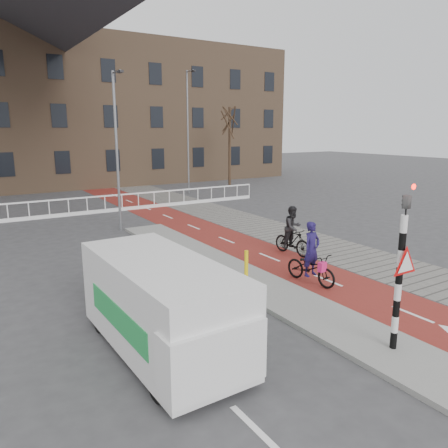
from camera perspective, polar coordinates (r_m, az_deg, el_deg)
ground at (r=11.91m, az=15.14°, el=-11.24°), size 120.00×120.00×0.00m
bike_lane at (r=20.37m, az=-2.68°, el=-0.92°), size 2.50×60.00×0.01m
sidewalk at (r=21.83m, az=3.75°, el=-0.03°), size 3.00×60.00×0.01m
curb_island at (r=14.31m, az=1.39°, el=-6.47°), size 1.80×16.00×0.12m
traffic_signal at (r=9.60m, az=22.14°, el=-4.85°), size 0.80×0.80×3.68m
bollard at (r=13.61m, az=2.93°, el=-5.27°), size 0.12×0.12×0.88m
cyclist_near at (r=13.68m, az=11.31°, el=-4.99°), size 0.87×1.91×1.93m
cyclist_far at (r=16.59m, az=8.94°, el=-1.39°), size 0.86×1.76×1.86m
van at (r=9.43m, az=-8.23°, el=-10.31°), size 2.01×4.75×2.02m
railing at (r=24.91m, az=-24.09°, el=1.16°), size 28.00×0.10×0.99m
townhouse_row at (r=39.78m, az=-25.32°, el=15.74°), size 46.00×10.00×15.90m
tree_right at (r=35.79m, az=0.75°, el=9.95°), size 0.22×0.22×6.35m
streetlight_near at (r=20.62m, az=-13.81°, el=8.95°), size 0.12×0.12×7.16m
streetlight_right at (r=32.07m, az=-4.74°, el=11.69°), size 0.12×0.12×8.66m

